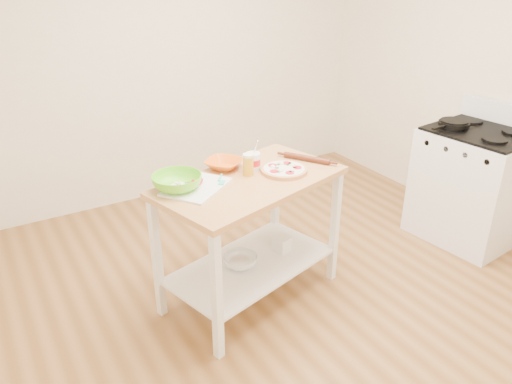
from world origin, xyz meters
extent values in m
cube|color=olive|center=(0.00, 0.00, -0.01)|extent=(4.00, 4.50, 0.02)
cube|color=#F5E8CE|center=(0.00, 2.26, 1.35)|extent=(4.00, 0.02, 2.70)
cube|color=tan|center=(-0.33, 0.32, 0.88)|extent=(1.35, 0.95, 0.04)
cube|color=white|center=(-0.33, 0.32, 0.25)|extent=(1.25, 0.88, 0.02)
cube|color=white|center=(-0.80, -0.11, 0.43)|extent=(0.06, 0.06, 0.86)
cube|color=white|center=(-0.95, 0.45, 0.43)|extent=(0.06, 0.06, 0.86)
cube|color=white|center=(0.29, 0.18, 0.43)|extent=(0.06, 0.06, 0.86)
cube|color=white|center=(0.14, 0.74, 0.43)|extent=(0.06, 0.06, 0.86)
cube|color=white|center=(1.66, 0.10, 0.46)|extent=(0.74, 0.84, 0.92)
cube|color=black|center=(1.66, 0.10, 0.93)|extent=(0.70, 0.80, 0.02)
cube|color=white|center=(1.97, 0.14, 1.02)|extent=(0.11, 0.78, 0.18)
cylinder|color=black|center=(1.54, 0.28, 0.98)|extent=(0.24, 0.24, 0.03)
cube|color=black|center=(1.35, 0.27, 0.98)|extent=(0.15, 0.03, 0.02)
cylinder|color=#E49D61|center=(-0.08, 0.30, 0.91)|extent=(0.31, 0.31, 0.02)
cylinder|color=#E49D61|center=(-0.08, 0.30, 0.92)|extent=(0.31, 0.31, 0.01)
cylinder|color=white|center=(-0.08, 0.30, 0.92)|extent=(0.27, 0.27, 0.01)
cylinder|color=red|center=(-0.02, 0.37, 0.93)|extent=(0.06, 0.06, 0.01)
cylinder|color=red|center=(-0.12, 0.38, 0.93)|extent=(0.06, 0.06, 0.01)
cylinder|color=red|center=(-0.17, 0.29, 0.93)|extent=(0.06, 0.06, 0.01)
cylinder|color=red|center=(-0.09, 0.22, 0.93)|extent=(0.06, 0.06, 0.01)
cylinder|color=red|center=(0.00, 0.26, 0.93)|extent=(0.06, 0.06, 0.01)
sphere|color=white|center=(-0.06, 0.38, 0.93)|extent=(0.04, 0.04, 0.04)
sphere|color=white|center=(-0.14, 0.35, 0.93)|extent=(0.04, 0.04, 0.04)
sphere|color=white|center=(-0.13, 0.27, 0.93)|extent=(0.04, 0.04, 0.04)
sphere|color=white|center=(-0.06, 0.24, 0.93)|extent=(0.04, 0.04, 0.04)
sphere|color=white|center=(-0.01, 0.30, 0.93)|extent=(0.04, 0.04, 0.04)
plane|color=#205211|center=(-0.03, 0.33, 0.93)|extent=(0.04, 0.04, 0.00)
plane|color=#205211|center=(-0.08, 0.37, 0.93)|extent=(0.03, 0.03, 0.00)
plane|color=#205211|center=(-0.12, 0.33, 0.93)|extent=(0.04, 0.04, 0.00)
plane|color=#205211|center=(-0.14, 0.27, 0.93)|extent=(0.04, 0.04, 0.00)
plane|color=#205211|center=(-0.08, 0.23, 0.93)|extent=(0.03, 0.03, 0.00)
plane|color=#205211|center=(-0.02, 0.27, 0.93)|extent=(0.04, 0.04, 0.00)
plane|color=#205211|center=(0.00, 0.35, 0.93)|extent=(0.04, 0.04, 0.00)
cube|color=white|center=(-0.68, 0.37, 0.91)|extent=(0.50, 0.47, 0.01)
cube|color=#F4EACC|center=(-0.82, 0.36, 0.92)|extent=(0.03, 0.03, 0.02)
cube|color=#F4EACC|center=(-0.79, 0.38, 0.92)|extent=(0.03, 0.03, 0.02)
cube|color=#F4EACC|center=(-0.76, 0.40, 0.92)|extent=(0.03, 0.03, 0.02)
cube|color=#F4EACC|center=(-0.84, 0.39, 0.92)|extent=(0.03, 0.03, 0.02)
cube|color=#F4EACC|center=(-0.81, 0.41, 0.92)|extent=(0.03, 0.03, 0.02)
cube|color=#F4EACC|center=(-0.78, 0.43, 0.92)|extent=(0.03, 0.03, 0.02)
cylinder|color=red|center=(-0.67, 0.40, 0.92)|extent=(0.07, 0.07, 0.01)
cylinder|color=red|center=(-0.66, 0.41, 0.92)|extent=(0.07, 0.07, 0.01)
cylinder|color=red|center=(-0.65, 0.42, 0.93)|extent=(0.07, 0.07, 0.01)
cube|color=#3AD6B1|center=(-0.53, 0.33, 0.92)|extent=(0.06, 0.07, 0.01)
cylinder|color=#3AD6B1|center=(-0.50, 0.40, 0.92)|extent=(0.07, 0.09, 0.01)
cube|color=silver|center=(-0.71, 0.44, 0.91)|extent=(0.18, 0.04, 0.00)
cube|color=black|center=(-0.84, 0.41, 0.92)|extent=(0.10, 0.03, 0.01)
imported|color=orange|center=(-0.39, 0.57, 0.93)|extent=(0.33, 0.33, 0.06)
imported|color=#6CDC22|center=(-0.79, 0.41, 0.95)|extent=(0.42, 0.42, 0.09)
cylinder|color=gold|center=(-0.31, 0.38, 0.96)|extent=(0.07, 0.07, 0.13)
cylinder|color=white|center=(-0.31, 0.38, 1.03)|extent=(0.07, 0.07, 0.02)
cylinder|color=white|center=(-0.24, 0.44, 0.96)|extent=(0.10, 0.10, 0.12)
cylinder|color=red|center=(-0.24, 0.44, 0.96)|extent=(0.10, 0.10, 0.04)
cylinder|color=silver|center=(-0.22, 0.44, 1.05)|extent=(0.01, 0.06, 0.12)
cylinder|color=#5F2915|center=(0.16, 0.38, 0.92)|extent=(0.21, 0.30, 0.04)
imported|color=silver|center=(-0.40, 0.33, 0.30)|extent=(0.33, 0.33, 0.07)
cube|color=white|center=(-0.05, 0.35, 0.31)|extent=(0.13, 0.13, 0.11)
camera|label=1|loc=(-1.80, -2.19, 2.19)|focal=35.00mm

